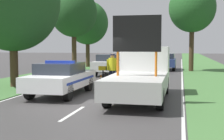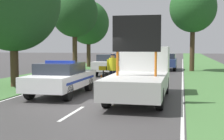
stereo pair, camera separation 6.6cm
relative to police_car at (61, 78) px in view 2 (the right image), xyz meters
The scene contains 18 objects.
ground_plane 2.38m from the police_car, 37.05° to the right, with size 160.00×160.00×0.00m, color #3D3A3A.
lane_markings 10.68m from the police_car, 80.27° to the left, with size 7.10×57.34×0.01m.
grass_verge_left 19.10m from the police_car, 102.40° to the left, with size 4.59×120.00×0.03m.
grass_verge_right 20.18m from the police_car, 67.56° to the left, with size 4.59×120.00×0.03m.
police_car is the anchor object (origin of this frame).
work_truck 3.61m from the police_car, ahead, with size 2.11×5.93×3.31m.
road_barrier 4.40m from the police_car, 63.53° to the left, with size 2.59×0.08×1.05m.
police_officer 3.48m from the police_car, 61.15° to the left, with size 0.64×0.41×1.78m.
pedestrian_civilian 4.28m from the police_car, 51.32° to the left, with size 0.59×0.38×1.66m.
traffic_cone_near_police 2.30m from the police_car, 39.70° to the left, with size 0.42×0.42×0.59m.
traffic_cone_centre_front 5.01m from the police_car, 83.76° to the left, with size 0.35×0.35×0.49m.
traffic_cone_near_truck 4.93m from the police_car, 69.79° to the left, with size 0.47×0.47×0.65m.
queued_car_van_white 9.91m from the police_car, 90.36° to the left, with size 1.74×4.64×1.55m.
queued_car_hatch_blue 16.06m from the police_car, 76.38° to the left, with size 1.87×4.22×1.49m.
roadside_tree_near_left 16.40m from the police_car, 67.36° to the left, with size 3.94×3.94×7.46m.
roadside_tree_near_right 5.48m from the police_car, 150.00° to the left, with size 4.97×4.97×7.12m.
roadside_tree_mid_left 18.74m from the police_car, 103.27° to the left, with size 4.23×4.23×6.77m.
roadside_tree_mid_right 13.21m from the police_car, 106.80° to the left, with size 3.89×3.89×7.01m.
Camera 2 is at (3.47, -11.64, 2.20)m, focal length 50.00 mm.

